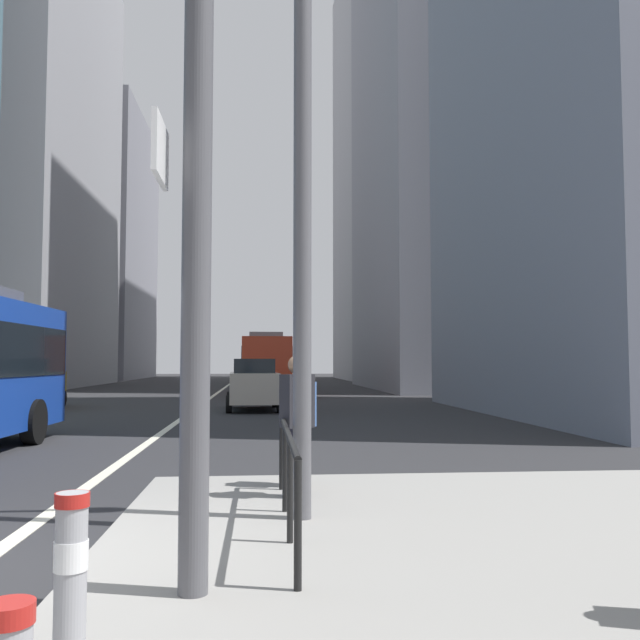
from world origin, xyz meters
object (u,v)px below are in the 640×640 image
Objects in this scene: car_oncoming_mid at (28,383)px; car_receding_near at (254,384)px; bollard_right at (71,566)px; city_bus_red_receding at (264,362)px; car_receding_far at (264,374)px; city_bus_red_distant at (258,362)px; pedestrian_walking at (302,420)px; street_lamp_post at (303,52)px; pedestrian_waiting at (297,418)px.

car_receding_near is (8.81, -1.57, 0.00)m from car_oncoming_mid.
car_receding_near is 4.84× the size of bollard_right.
car_oncoming_mid is 25.05m from bollard_right.
car_oncoming_mid is (-9.30, -11.85, -0.85)m from city_bus_red_receding.
car_receding_far is 4.70× the size of bollard_right.
city_bus_red_distant is 12.17× the size of bollard_right.
car_receding_near reaches higher than pedestrian_walking.
car_receding_near is 16.92m from pedestrian_walking.
car_receding_near is at bearing -10.12° from car_oncoming_mid.
city_bus_red_receding is 2.69× the size of car_receding_far.
car_oncoming_mid is 0.51× the size of street_lamp_post.
street_lamp_post is 4.31m from pedestrian_waiting.
car_receding_far is (0.50, 22.65, -0.00)m from car_receding_near.
car_receding_far is 39.55m from pedestrian_walking.
car_receding_near is at bearing 92.34° from pedestrian_waiting.
street_lamp_post is 4.55× the size of pedestrian_waiting.
car_receding_far is at bearing 88.32° from bollard_right.
car_receding_far is (0.02, 9.23, -0.85)m from city_bus_red_receding.
car_receding_near is at bearing 92.17° from street_lamp_post.
city_bus_red_receding is at bearing 90.44° from pedestrian_waiting.
street_lamp_post is at bearing -87.83° from car_receding_near.
pedestrian_walking is at bearing -62.43° from car_oncoming_mid.
car_oncoming_mid is 20.84m from pedestrian_walking.
city_bus_red_receding is 1.04× the size of city_bus_red_distant.
pedestrian_waiting is 0.75m from pedestrian_walking.
city_bus_red_distant is at bearing 90.89° from pedestrian_walking.
pedestrian_walking is (0.35, -30.33, -0.79)m from city_bus_red_receding.
city_bus_red_distant is at bearing 91.23° from city_bus_red_receding.
car_receding_far reaches higher than bollard_right.
car_receding_far is 2.49× the size of pedestrian_waiting.
pedestrian_waiting is (9.53, -19.21, 0.14)m from car_oncoming_mid.
city_bus_red_receding is at bearing 90.66° from pedestrian_walking.
city_bus_red_distant is 11.41m from car_receding_far.
bollard_right is (-0.81, -22.17, -0.32)m from car_receding_near.
car_oncoming_mid is at bearing 116.39° from pedestrian_waiting.
city_bus_red_receding is 2.89× the size of car_oncoming_mid.
car_oncoming_mid is 0.93× the size of car_receding_far.
city_bus_red_distant is at bearing 90.73° from street_lamp_post.
city_bus_red_receding is 13.46m from car_receding_near.
city_bus_red_distant is 52.94m from street_lamp_post.
pedestrian_walking is at bearing 86.45° from street_lamp_post.
pedestrian_waiting is (0.24, -31.07, -0.71)m from city_bus_red_receding.
city_bus_red_distant is 6.43× the size of pedestrian_waiting.
car_oncoming_mid is at bearing 115.06° from street_lamp_post.
car_receding_near reaches higher than pedestrian_waiting.
city_bus_red_distant reaches higher than car_receding_near.
city_bus_red_distant is 1.41× the size of street_lamp_post.
city_bus_red_distant is 50.93m from pedestrian_walking.
car_receding_far is at bearing 66.16° from car_oncoming_mid.
city_bus_red_distant is at bearing 92.34° from car_receding_far.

